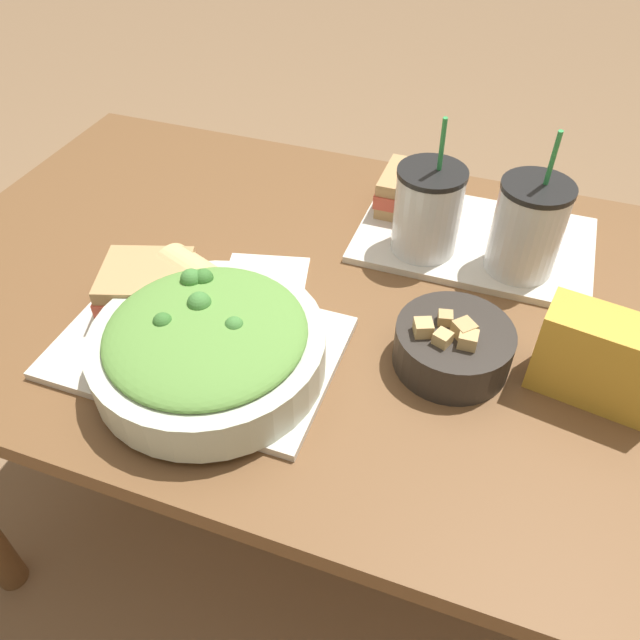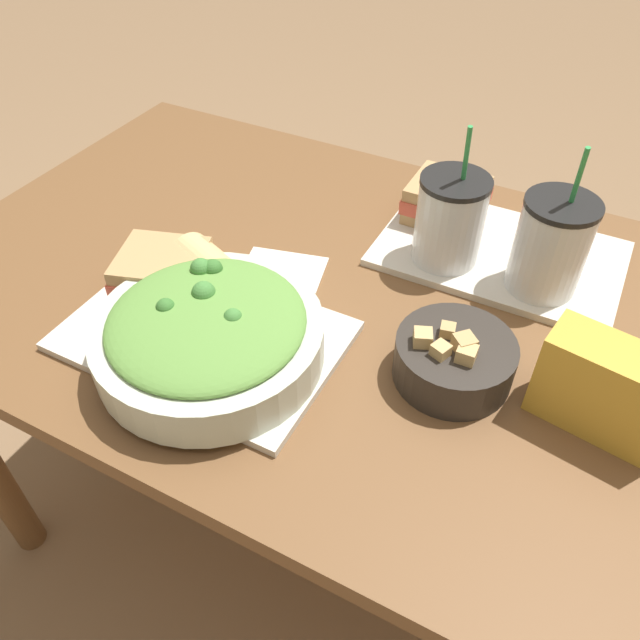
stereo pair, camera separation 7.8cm
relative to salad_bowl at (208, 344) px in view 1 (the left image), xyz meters
name	(u,v)px [view 1 (the left image)]	position (x,y,z in m)	size (l,w,h in m)	color
ground_plane	(345,531)	(0.13, 0.21, -0.77)	(12.00, 12.00, 0.00)	#846647
dining_table	(355,341)	(0.13, 0.21, -0.15)	(1.40, 0.80, 0.71)	brown
tray_near	(199,347)	(-0.04, 0.03, -0.05)	(0.37, 0.25, 0.01)	beige
tray_far	(474,240)	(0.27, 0.40, -0.05)	(0.37, 0.25, 0.01)	beige
salad_bowl	(208,344)	(0.00, 0.00, 0.00)	(0.30, 0.30, 0.10)	beige
soup_bowl	(453,345)	(0.29, 0.12, -0.02)	(0.15, 0.15, 0.08)	#2D2823
sandwich_near	(148,287)	(-0.14, 0.08, -0.01)	(0.15, 0.15, 0.06)	tan
baguette_near	(194,281)	(-0.08, 0.11, -0.01)	(0.12, 0.10, 0.07)	tan
sandwich_far	(417,192)	(0.16, 0.45, -0.01)	(0.12, 0.12, 0.06)	tan
drink_cup_dark	(427,213)	(0.20, 0.34, 0.02)	(0.10, 0.10, 0.22)	silver
drink_cup_red	(527,230)	(0.35, 0.34, 0.03)	(0.10, 0.10, 0.23)	silver
chip_bag	(603,360)	(0.47, 0.13, 0.01)	(0.16, 0.09, 0.12)	gold
napkin_folded	(268,272)	(-0.01, 0.21, -0.05)	(0.14, 0.12, 0.00)	silver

